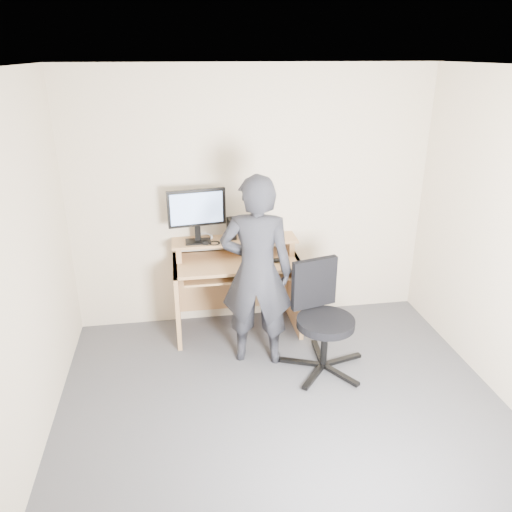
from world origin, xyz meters
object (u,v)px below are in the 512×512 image
object	(u,v)px
monitor	(197,211)
office_chair	(321,314)
desk	(236,276)
person	(257,272)

from	to	relation	value
monitor	office_chair	xyz separation A→B (m)	(0.98, -0.83, -0.71)
monitor	office_chair	size ratio (longest dim) A/B	0.58
desk	person	bearing A→B (deg)	-80.05
desk	monitor	bearing A→B (deg)	173.74
desk	office_chair	xyz separation A→B (m)	(0.63, -0.79, -0.04)
person	office_chair	bearing A→B (deg)	172.80
person	monitor	bearing A→B (deg)	-41.24
person	desk	bearing A→B (deg)	-66.87
desk	person	size ratio (longest dim) A/B	0.71
office_chair	monitor	bearing A→B (deg)	125.30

